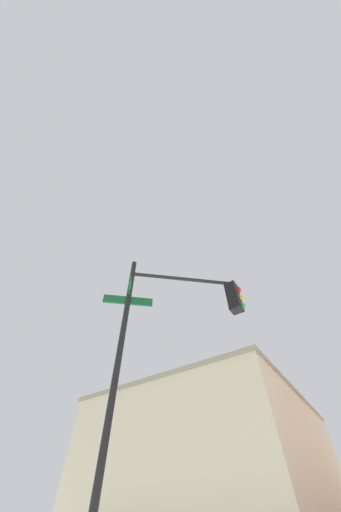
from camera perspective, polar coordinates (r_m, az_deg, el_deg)
traffic_signal_near at (r=5.39m, az=2.14°, el=-15.26°), size 2.47×2.33×5.77m
building_stucco at (r=33.18m, az=11.21°, el=-40.75°), size 20.08×23.08×10.49m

